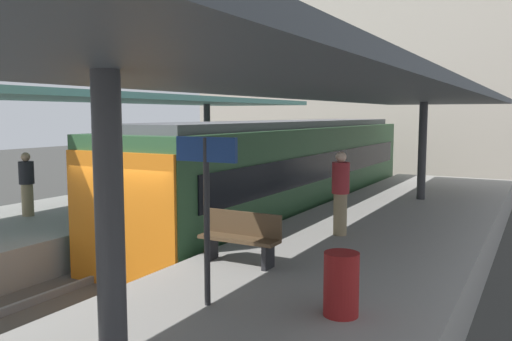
% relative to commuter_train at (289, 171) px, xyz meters
% --- Properties ---
extents(ground_plane, '(80.00, 80.00, 0.00)m').
position_rel_commuter_train_xyz_m(ground_plane, '(0.00, -6.62, -1.73)').
color(ground_plane, '#383835').
extents(platform_left, '(4.40, 28.00, 1.00)m').
position_rel_commuter_train_xyz_m(platform_left, '(-3.80, -6.62, -1.23)').
color(platform_left, gray).
rests_on(platform_left, ground_plane).
extents(platform_right, '(4.40, 28.00, 1.00)m').
position_rel_commuter_train_xyz_m(platform_right, '(3.80, -6.62, -1.23)').
color(platform_right, gray).
rests_on(platform_right, ground_plane).
extents(track_ballast, '(3.20, 28.00, 0.20)m').
position_rel_commuter_train_xyz_m(track_ballast, '(0.00, -6.62, -1.63)').
color(track_ballast, '#4C4742').
rests_on(track_ballast, ground_plane).
extents(rail_near_side, '(0.08, 28.00, 0.14)m').
position_rel_commuter_train_xyz_m(rail_near_side, '(-0.72, -6.62, -1.46)').
color(rail_near_side, slate).
rests_on(rail_near_side, track_ballast).
extents(rail_far_side, '(0.08, 28.00, 0.14)m').
position_rel_commuter_train_xyz_m(rail_far_side, '(0.72, -6.62, -1.46)').
color(rail_far_side, slate).
rests_on(rail_far_side, track_ballast).
extents(commuter_train, '(2.78, 14.95, 3.10)m').
position_rel_commuter_train_xyz_m(commuter_train, '(0.00, 0.00, 0.00)').
color(commuter_train, '#2D5633').
rests_on(commuter_train, track_ballast).
extents(canopy_left, '(4.18, 21.00, 3.03)m').
position_rel_commuter_train_xyz_m(canopy_left, '(-3.80, -5.22, 2.19)').
color(canopy_left, '#333335').
rests_on(canopy_left, platform_left).
extents(canopy_right, '(4.18, 21.00, 3.01)m').
position_rel_commuter_train_xyz_m(canopy_right, '(3.80, -5.22, 2.17)').
color(canopy_right, '#333335').
rests_on(canopy_right, platform_right).
extents(platform_bench, '(1.40, 0.41, 0.86)m').
position_rel_commuter_train_xyz_m(platform_bench, '(2.54, -7.25, -0.26)').
color(platform_bench, black).
rests_on(platform_bench, platform_right).
extents(platform_sign, '(0.90, 0.08, 2.21)m').
position_rel_commuter_train_xyz_m(platform_sign, '(3.14, -9.13, 0.90)').
color(platform_sign, '#262628').
rests_on(platform_sign, platform_right).
extents(litter_bin, '(0.44, 0.44, 0.80)m').
position_rel_commuter_train_xyz_m(litter_bin, '(4.80, -8.63, -0.33)').
color(litter_bin, maroon).
rests_on(litter_bin, platform_right).
extents(passenger_near_bench, '(0.36, 0.36, 1.74)m').
position_rel_commuter_train_xyz_m(passenger_near_bench, '(3.29, -4.48, 0.18)').
color(passenger_near_bench, '#998460').
rests_on(passenger_near_bench, platform_right).
extents(passenger_mid_platform, '(0.36, 0.36, 1.70)m').
position_rel_commuter_train_xyz_m(passenger_mid_platform, '(-3.81, -0.57, 0.15)').
color(passenger_mid_platform, '#232328').
rests_on(passenger_mid_platform, platform_left).
extents(passenger_far_end, '(0.36, 0.36, 1.57)m').
position_rel_commuter_train_xyz_m(passenger_far_end, '(-4.17, -6.24, 0.08)').
color(passenger_far_end, '#998460').
rests_on(passenger_far_end, platform_left).
extents(station_building_backdrop, '(18.00, 6.00, 11.00)m').
position_rel_commuter_train_xyz_m(station_building_backdrop, '(-1.62, 13.38, 3.77)').
color(station_building_backdrop, '#A89E8E').
rests_on(station_building_backdrop, ground_plane).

